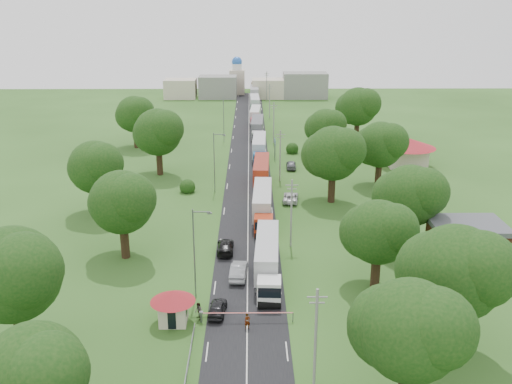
{
  "coord_description": "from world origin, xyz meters",
  "views": [
    {
      "loc": [
        0.37,
        -73.99,
        30.07
      ],
      "look_at": [
        1.18,
        6.07,
        3.0
      ],
      "focal_mm": 40.0,
      "sensor_mm": 36.0,
      "label": 1
    }
  ],
  "objects_px": {
    "car_lane_front": "(217,308)",
    "car_lane_mid": "(239,271)",
    "boom_barrier": "(233,314)",
    "info_sign": "(275,145)",
    "truck_0": "(267,258)",
    "guard_booth": "(173,303)",
    "pedestrian_near": "(247,322)"
  },
  "relations": [
    {
      "from": "car_lane_front",
      "to": "info_sign",
      "type": "bearing_deg",
      "value": -92.66
    },
    {
      "from": "boom_barrier",
      "to": "car_lane_front",
      "type": "relative_size",
      "value": 2.26
    },
    {
      "from": "car_lane_mid",
      "to": "guard_booth",
      "type": "bearing_deg",
      "value": 61.54
    },
    {
      "from": "car_lane_front",
      "to": "guard_booth",
      "type": "bearing_deg",
      "value": 24.99
    },
    {
      "from": "car_lane_mid",
      "to": "truck_0",
      "type": "bearing_deg",
      "value": -170.25
    },
    {
      "from": "boom_barrier",
      "to": "car_lane_mid",
      "type": "distance_m",
      "value": 9.57
    },
    {
      "from": "truck_0",
      "to": "pedestrian_near",
      "type": "height_order",
      "value": "truck_0"
    },
    {
      "from": "boom_barrier",
      "to": "pedestrian_near",
      "type": "height_order",
      "value": "pedestrian_near"
    },
    {
      "from": "truck_0",
      "to": "pedestrian_near",
      "type": "relative_size",
      "value": 9.32
    },
    {
      "from": "truck_0",
      "to": "car_lane_mid",
      "type": "distance_m",
      "value": 3.55
    },
    {
      "from": "car_lane_front",
      "to": "car_lane_mid",
      "type": "relative_size",
      "value": 0.82
    },
    {
      "from": "guard_booth",
      "to": "truck_0",
      "type": "xyz_separation_m",
      "value": [
        9.46,
        9.86,
        0.02
      ]
    },
    {
      "from": "car_lane_front",
      "to": "truck_0",
      "type": "bearing_deg",
      "value": -116.84
    },
    {
      "from": "truck_0",
      "to": "car_lane_front",
      "type": "height_order",
      "value": "truck_0"
    },
    {
      "from": "boom_barrier",
      "to": "pedestrian_near",
      "type": "relative_size",
      "value": 5.76
    },
    {
      "from": "guard_booth",
      "to": "boom_barrier",
      "type": "bearing_deg",
      "value": 0.01
    },
    {
      "from": "boom_barrier",
      "to": "car_lane_mid",
      "type": "xyz_separation_m",
      "value": [
        0.36,
        9.56,
        -0.07
      ]
    },
    {
      "from": "car_lane_mid",
      "to": "pedestrian_near",
      "type": "xyz_separation_m",
      "value": [
        1.03,
        -10.83,
        -0.02
      ]
    },
    {
      "from": "guard_booth",
      "to": "car_lane_front",
      "type": "distance_m",
      "value": 4.7
    },
    {
      "from": "boom_barrier",
      "to": "truck_0",
      "type": "height_order",
      "value": "truck_0"
    },
    {
      "from": "info_sign",
      "to": "truck_0",
      "type": "height_order",
      "value": "truck_0"
    },
    {
      "from": "guard_booth",
      "to": "pedestrian_near",
      "type": "height_order",
      "value": "guard_booth"
    },
    {
      "from": "guard_booth",
      "to": "info_sign",
      "type": "relative_size",
      "value": 1.07
    },
    {
      "from": "info_sign",
      "to": "truck_0",
      "type": "xyz_separation_m",
      "value": [
        -2.94,
        -50.14,
        -0.81
      ]
    },
    {
      "from": "guard_booth",
      "to": "truck_0",
      "type": "height_order",
      "value": "truck_0"
    },
    {
      "from": "boom_barrier",
      "to": "info_sign",
      "type": "relative_size",
      "value": 2.25
    },
    {
      "from": "boom_barrier",
      "to": "pedestrian_near",
      "type": "distance_m",
      "value": 1.88
    },
    {
      "from": "truck_0",
      "to": "boom_barrier",
      "type": "bearing_deg",
      "value": -110.13
    },
    {
      "from": "info_sign",
      "to": "guard_booth",
      "type": "bearing_deg",
      "value": -101.68
    },
    {
      "from": "info_sign",
      "to": "car_lane_mid",
      "type": "bearing_deg",
      "value": -97.01
    },
    {
      "from": "truck_0",
      "to": "car_lane_mid",
      "type": "bearing_deg",
      "value": -174.75
    },
    {
      "from": "info_sign",
      "to": "car_lane_mid",
      "type": "xyz_separation_m",
      "value": [
        -6.2,
        -50.44,
        -2.18
      ]
    }
  ]
}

